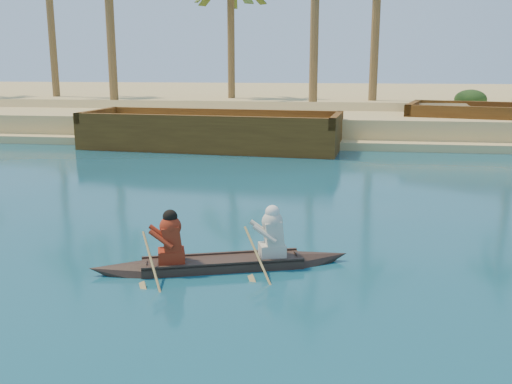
# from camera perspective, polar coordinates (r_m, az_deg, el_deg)

# --- Properties ---
(sandy_embankment) EXTENTS (150.00, 51.00, 1.50)m
(sandy_embankment) POSITION_cam_1_polar(r_m,az_deg,el_deg) (51.75, -2.10, 9.04)
(sandy_embankment) COLOR tan
(sandy_embankment) RESTS_ON ground
(palm_grove) EXTENTS (110.00, 14.00, 16.00)m
(palm_grove) POSITION_cam_1_polar(r_m,az_deg,el_deg) (40.21, -5.39, 18.59)
(palm_grove) COLOR #314B1A
(palm_grove) RESTS_ON ground
(shrub_cluster) EXTENTS (100.00, 6.00, 2.40)m
(shrub_cluster) POSITION_cam_1_polar(r_m,az_deg,el_deg) (36.71, -6.46, 8.49)
(shrub_cluster) COLOR #1A3A15
(shrub_cluster) RESTS_ON ground
(canoe) EXTENTS (5.00, 2.21, 1.39)m
(canoe) POSITION_cam_1_polar(r_m,az_deg,el_deg) (11.09, -3.36, -6.29)
(canoe) COLOR #34241C
(canoe) RESTS_ON ground
(barge_mid) EXTENTS (12.14, 4.93, 1.97)m
(barge_mid) POSITION_cam_1_polar(r_m,az_deg,el_deg) (26.76, -4.48, 5.87)
(barge_mid) COLOR brown
(barge_mid) RESTS_ON ground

